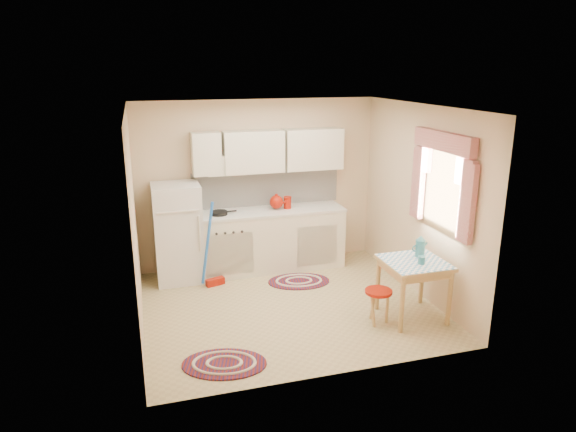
# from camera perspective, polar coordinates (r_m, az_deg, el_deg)

# --- Properties ---
(room_shell) EXTENTS (3.64, 3.60, 2.52)m
(room_shell) POSITION_cam_1_polar(r_m,az_deg,el_deg) (6.41, 0.77, 4.10)
(room_shell) COLOR tan
(room_shell) RESTS_ON ground
(fridge) EXTENTS (0.65, 0.60, 1.40)m
(fridge) POSITION_cam_1_polar(r_m,az_deg,el_deg) (7.37, -12.12, -1.86)
(fridge) COLOR silver
(fridge) RESTS_ON ground
(broom) EXTENTS (0.30, 0.20, 1.20)m
(broom) POSITION_cam_1_polar(r_m,az_deg,el_deg) (7.11, -8.26, -3.18)
(broom) COLOR blue
(broom) RESTS_ON ground
(base_cabinets) EXTENTS (2.25, 0.60, 0.88)m
(base_cabinets) POSITION_cam_1_polar(r_m,az_deg,el_deg) (7.69, -2.24, -2.77)
(base_cabinets) COLOR beige
(base_cabinets) RESTS_ON ground
(countertop) EXTENTS (2.27, 0.62, 0.04)m
(countertop) POSITION_cam_1_polar(r_m,az_deg,el_deg) (7.55, -2.27, 0.53)
(countertop) COLOR silver
(countertop) RESTS_ON base_cabinets
(frying_pan) EXTENTS (0.27, 0.27, 0.05)m
(frying_pan) POSITION_cam_1_polar(r_m,az_deg,el_deg) (7.36, -7.68, 0.33)
(frying_pan) COLOR black
(frying_pan) RESTS_ON countertop
(red_kettle) EXTENTS (0.27, 0.26, 0.22)m
(red_kettle) POSITION_cam_1_polar(r_m,az_deg,el_deg) (7.55, -1.30, 1.57)
(red_kettle) COLOR #981305
(red_kettle) RESTS_ON countertop
(red_canister) EXTENTS (0.13, 0.13, 0.16)m
(red_canister) POSITION_cam_1_polar(r_m,az_deg,el_deg) (7.60, -0.06, 1.44)
(red_canister) COLOR #981305
(red_canister) RESTS_ON countertop
(table) EXTENTS (0.72, 0.72, 0.72)m
(table) POSITION_cam_1_polar(r_m,az_deg,el_deg) (6.44, 13.67, -7.94)
(table) COLOR tan
(table) RESTS_ON ground
(stool) EXTENTS (0.34, 0.34, 0.42)m
(stool) POSITION_cam_1_polar(r_m,az_deg,el_deg) (6.27, 9.95, -9.87)
(stool) COLOR #981305
(stool) RESTS_ON ground
(coffee_pot) EXTENTS (0.15, 0.13, 0.29)m
(coffee_pot) POSITION_cam_1_polar(r_m,az_deg,el_deg) (6.41, 14.49, -3.25)
(coffee_pot) COLOR teal
(coffee_pot) RESTS_ON table
(mug) EXTENTS (0.11, 0.11, 0.10)m
(mug) POSITION_cam_1_polar(r_m,az_deg,el_deg) (6.22, 14.61, -4.80)
(mug) COLOR teal
(mug) RESTS_ON table
(rug_center) EXTENTS (0.96, 0.72, 0.02)m
(rug_center) POSITION_cam_1_polar(r_m,az_deg,el_deg) (7.36, 1.21, -7.27)
(rug_center) COLOR maroon
(rug_center) RESTS_ON ground
(rug_left) EXTENTS (1.00, 0.80, 0.02)m
(rug_left) POSITION_cam_1_polar(r_m,az_deg,el_deg) (5.53, -7.09, -15.98)
(rug_left) COLOR maroon
(rug_left) RESTS_ON ground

